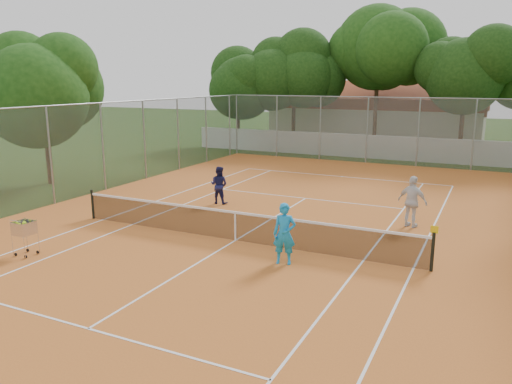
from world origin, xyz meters
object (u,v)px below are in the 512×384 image
at_px(tennis_net, 235,226).
at_px(player_near, 284,234).
at_px(player_far_left, 219,185).
at_px(ball_hopper, 25,237).
at_px(clubhouse, 378,114).
at_px(player_far_right, 412,202).

distance_m(tennis_net, player_near, 2.50).
relative_size(tennis_net, player_near, 6.92).
xyz_separation_m(player_far_left, ball_hopper, (-1.91, -7.89, -0.21)).
bearing_deg(clubhouse, tennis_net, -86.05).
bearing_deg(tennis_net, player_near, -28.52).
bearing_deg(tennis_net, clubhouse, 93.95).
xyz_separation_m(clubhouse, player_far_right, (6.77, -25.01, -1.28)).
bearing_deg(player_far_left, tennis_net, 123.37).
height_order(tennis_net, player_near, player_near).
bearing_deg(player_near, tennis_net, 136.17).
height_order(clubhouse, player_far_right, clubhouse).
bearing_deg(clubhouse, ball_hopper, -94.93).
height_order(tennis_net, clubhouse, clubhouse).
xyz_separation_m(clubhouse, ball_hopper, (-2.83, -32.85, -1.62)).
bearing_deg(ball_hopper, player_near, 10.73).
distance_m(tennis_net, player_far_left, 4.99).
height_order(player_far_left, player_far_right, player_far_right).
bearing_deg(ball_hopper, player_far_left, 66.19).
bearing_deg(player_far_right, player_far_left, 16.76).
relative_size(tennis_net, ball_hopper, 10.62).
bearing_deg(player_far_left, ball_hopper, 73.85).
bearing_deg(player_far_left, player_near, 131.79).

